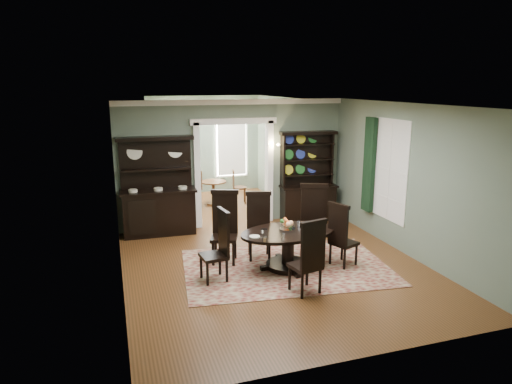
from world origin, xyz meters
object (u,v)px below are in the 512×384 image
(dining_table, at_px, (288,242))
(welsh_dresser, at_px, (308,188))
(sideboard, at_px, (158,201))
(parlor_table, at_px, (213,189))

(dining_table, relative_size, welsh_dresser, 0.87)
(dining_table, height_order, sideboard, sideboard)
(sideboard, height_order, parlor_table, sideboard)
(sideboard, height_order, welsh_dresser, same)
(dining_table, distance_m, welsh_dresser, 3.24)
(dining_table, xyz_separation_m, welsh_dresser, (1.63, 2.78, 0.30))
(welsh_dresser, xyz_separation_m, parlor_table, (-1.94, 2.12, -0.36))
(welsh_dresser, bearing_deg, parlor_table, 137.27)
(dining_table, height_order, welsh_dresser, welsh_dresser)
(welsh_dresser, height_order, parlor_table, welsh_dresser)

